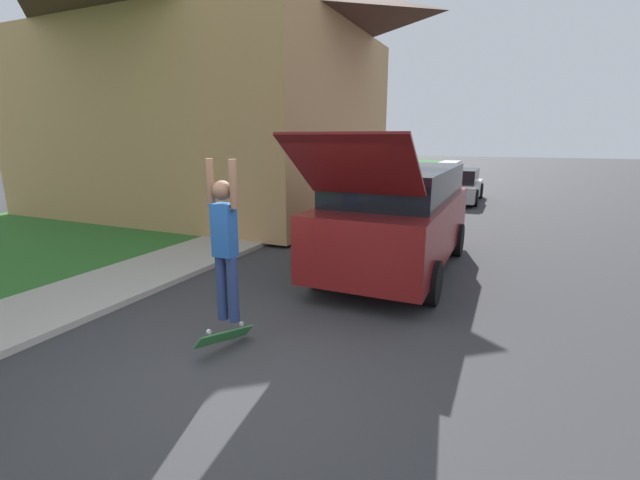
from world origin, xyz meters
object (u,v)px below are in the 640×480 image
object	(u,v)px
skateboarder	(225,240)
skateboard	(224,336)
car_down_street	(456,186)
suv_parked	(398,215)

from	to	relation	value
skateboarder	skateboard	distance (m)	1.19
car_down_street	skateboard	bearing A→B (deg)	-93.64
car_down_street	skateboarder	world-z (taller)	skateboarder
suv_parked	car_down_street	distance (m)	10.26
car_down_street	skateboard	xyz separation A→B (m)	(-0.92, -14.42, -0.43)
car_down_street	skateboarder	xyz separation A→B (m)	(-0.93, -14.29, 0.75)
skateboarder	skateboard	bearing A→B (deg)	-84.37
suv_parked	skateboarder	distance (m)	4.19
car_down_street	skateboard	distance (m)	14.45
skateboarder	skateboard	world-z (taller)	skateboarder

